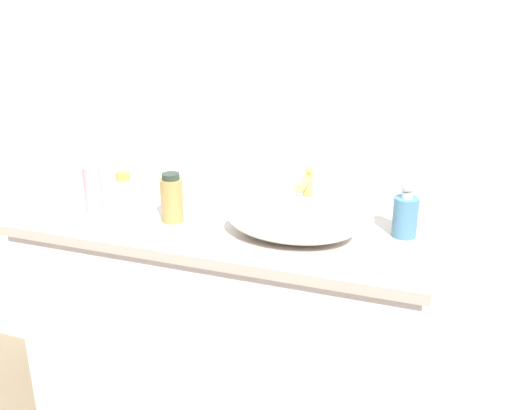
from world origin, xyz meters
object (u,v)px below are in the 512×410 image
object	(u,v)px
spray_can	(93,188)
candle_jar	(82,198)
sink_basin	(292,219)
soap_dispenser	(406,213)
lotion_bottle	(172,198)
perfume_bottle	(124,195)

from	to	relation	value
spray_can	candle_jar	bearing A→B (deg)	148.40
sink_basin	soap_dispenser	xyz separation A→B (m)	(0.32, 0.12, 0.02)
candle_jar	soap_dispenser	bearing A→B (deg)	4.12
soap_dispenser	candle_jar	distance (m)	1.11
lotion_bottle	spray_can	bearing A→B (deg)	-177.45
perfume_bottle	spray_can	distance (m)	0.11
perfume_bottle	candle_jar	distance (m)	0.21
lotion_bottle	candle_jar	distance (m)	0.39
spray_can	lotion_bottle	bearing A→B (deg)	2.55
lotion_bottle	candle_jar	xyz separation A→B (m)	(-0.38, 0.05, -0.06)
candle_jar	spray_can	bearing A→B (deg)	-31.60
sink_basin	spray_can	xyz separation A→B (m)	(-0.69, -0.02, 0.03)
candle_jar	lotion_bottle	bearing A→B (deg)	-6.70
sink_basin	lotion_bottle	xyz separation A→B (m)	(-0.40, -0.01, 0.02)
soap_dispenser	candle_jar	bearing A→B (deg)	-175.88
sink_basin	soap_dispenser	size ratio (longest dim) A/B	2.21
sink_basin	perfume_bottle	world-z (taller)	perfume_bottle
soap_dispenser	candle_jar	size ratio (longest dim) A/B	3.11
sink_basin	spray_can	bearing A→B (deg)	-178.10
lotion_bottle	perfume_bottle	distance (m)	0.18
perfume_bottle	candle_jar	bearing A→B (deg)	169.09
soap_dispenser	candle_jar	xyz separation A→B (m)	(-1.11, -0.08, -0.06)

